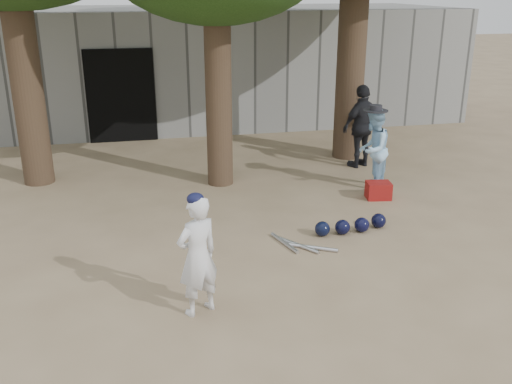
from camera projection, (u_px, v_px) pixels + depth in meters
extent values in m
plane|color=#937C5E|center=(226.00, 296.00, 6.97)|extent=(70.00, 70.00, 0.00)
imported|color=silver|center=(198.00, 256.00, 6.39)|extent=(0.62, 0.55, 1.43)
imported|color=#9ACBEE|center=(373.00, 149.00, 10.41)|extent=(0.90, 0.92, 1.50)
imported|color=black|center=(362.00, 126.00, 11.68)|extent=(1.08, 0.76, 1.71)
cube|color=maroon|center=(378.00, 190.00, 10.10)|extent=(0.46, 0.38, 0.30)
cube|color=gray|center=(170.00, 76.00, 13.80)|extent=(16.00, 0.35, 3.00)
cube|color=black|center=(121.00, 96.00, 13.51)|extent=(1.60, 0.08, 2.20)
cube|color=slate|center=(164.00, 63.00, 16.10)|extent=(16.00, 5.00, 3.00)
sphere|color=black|center=(322.00, 229.00, 8.59)|extent=(0.23, 0.23, 0.23)
sphere|color=black|center=(342.00, 227.00, 8.66)|extent=(0.23, 0.23, 0.23)
sphere|color=black|center=(362.00, 225.00, 8.74)|extent=(0.23, 0.23, 0.23)
sphere|color=black|center=(379.00, 221.00, 8.89)|extent=(0.23, 0.23, 0.23)
cylinder|color=#B8B8C0|center=(285.00, 243.00, 8.33)|extent=(0.25, 0.71, 0.06)
cylinder|color=#B8B8C0|center=(299.00, 245.00, 8.26)|extent=(0.47, 0.62, 0.06)
cylinder|color=#B8B8C0|center=(313.00, 248.00, 8.18)|extent=(0.66, 0.40, 0.06)
cylinder|color=brown|center=(20.00, 35.00, 10.06)|extent=(0.56, 0.56, 5.50)
cylinder|color=brown|center=(218.00, 50.00, 10.09)|extent=(0.48, 0.48, 5.00)
cylinder|color=brown|center=(353.00, 20.00, 11.66)|extent=(0.60, 0.60, 5.80)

